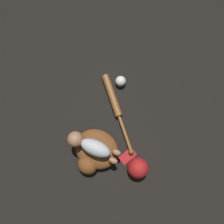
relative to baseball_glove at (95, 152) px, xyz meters
The scene contains 6 objects.
ground_plane 0.06m from the baseball_glove, 167.65° to the left, with size 6.00×6.00×0.00m, color black.
baseball_glove is the anchor object (origin of this frame).
baby_figure 0.11m from the baseball_glove, ahead, with size 0.33×0.22×0.10m.
baseball_bat 0.36m from the baseball_glove, 61.45° to the right, with size 0.55×0.25×0.05m.
baseball 0.52m from the baseball_glove, 59.71° to the right, with size 0.07×0.07×0.07m.
baseball_cap 0.29m from the baseball_glove, 150.96° to the right, with size 0.20×0.13×0.13m.
Camera 1 is at (-0.10, -0.05, 1.49)m, focal length 35.00 mm.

